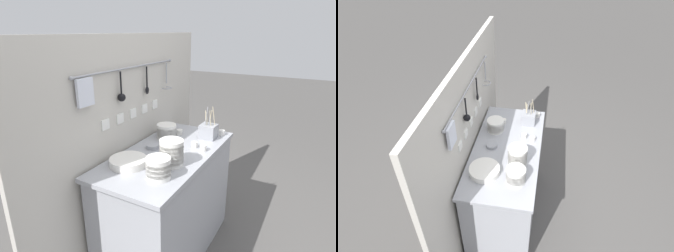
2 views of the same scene
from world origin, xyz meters
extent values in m
plane|color=#514F4C|center=(0.00, 0.00, 0.00)|extent=(20.00, 20.00, 0.00)
cube|color=#9EA0A8|center=(0.00, 0.00, 0.86)|extent=(1.23, 0.59, 0.03)
cube|color=#9EA0A8|center=(0.00, 0.00, 0.42)|extent=(1.18, 0.57, 0.85)
cube|color=#BCB7AD|center=(0.00, 0.33, 0.85)|extent=(2.03, 0.04, 1.70)
cylinder|color=#93969E|center=(0.00, 0.30, 1.47)|extent=(1.12, 0.01, 0.01)
sphere|color=#93969E|center=(-0.56, 0.30, 1.47)|extent=(0.02, 0.02, 0.02)
sphere|color=#93969E|center=(0.56, 0.30, 1.47)|extent=(0.02, 0.02, 0.02)
cube|color=silver|center=(-0.48, 0.29, 1.38)|extent=(0.12, 0.02, 0.16)
cylinder|color=#93969E|center=(-0.48, 0.30, 1.46)|extent=(0.01, 0.01, 0.02)
cylinder|color=black|center=(-0.15, 0.29, 1.38)|extent=(0.01, 0.01, 0.16)
sphere|color=black|center=(-0.15, 0.29, 1.28)|extent=(0.06, 0.06, 0.06)
cylinder|color=#93969E|center=(-0.15, 0.30, 1.46)|extent=(0.01, 0.01, 0.02)
cylinder|color=black|center=(0.17, 0.29, 1.38)|extent=(0.01, 0.01, 0.16)
ellipsoid|color=black|center=(0.17, 0.29, 1.27)|extent=(0.04, 0.02, 0.06)
cylinder|color=#93969E|center=(0.17, 0.30, 1.46)|extent=(0.01, 0.01, 0.02)
cylinder|color=#93969E|center=(0.47, 0.29, 1.37)|extent=(0.01, 0.01, 0.18)
torus|color=#93969E|center=(0.47, 0.29, 1.24)|extent=(0.10, 0.10, 0.01)
cylinder|color=#93969E|center=(0.47, 0.30, 1.46)|extent=(0.01, 0.01, 0.02)
cube|color=white|center=(-0.31, 0.31, 1.13)|extent=(0.07, 0.01, 0.07)
cube|color=white|center=(-0.15, 0.31, 1.13)|extent=(0.07, 0.01, 0.07)
cube|color=white|center=(0.00, 0.31, 1.13)|extent=(0.07, 0.01, 0.07)
cube|color=white|center=(0.15, 0.31, 1.13)|extent=(0.07, 0.01, 0.07)
cube|color=white|center=(0.31, 0.31, 1.13)|extent=(0.07, 0.01, 0.07)
cylinder|color=silver|center=(-0.17, -0.12, 0.90)|extent=(0.16, 0.16, 0.05)
cylinder|color=silver|center=(-0.17, -0.12, 0.93)|extent=(0.16, 0.16, 0.05)
cylinder|color=silver|center=(-0.17, -0.12, 0.95)|extent=(0.16, 0.16, 0.05)
cylinder|color=silver|center=(-0.17, -0.12, 0.98)|extent=(0.16, 0.16, 0.05)
cylinder|color=silver|center=(-0.17, -0.12, 1.00)|extent=(0.16, 0.16, 0.05)
cylinder|color=silver|center=(-0.17, -0.12, 1.03)|extent=(0.16, 0.16, 0.05)
cylinder|color=silver|center=(0.23, 0.15, 0.90)|extent=(0.16, 0.16, 0.04)
cylinder|color=silver|center=(0.23, 0.15, 0.92)|extent=(0.16, 0.16, 0.04)
cylinder|color=silver|center=(0.23, 0.15, 0.95)|extent=(0.16, 0.16, 0.04)
cylinder|color=silver|center=(0.23, 0.15, 0.97)|extent=(0.16, 0.16, 0.04)
cylinder|color=silver|center=(-0.36, -0.13, 0.90)|extent=(0.15, 0.15, 0.05)
cylinder|color=silver|center=(-0.36, -0.13, 0.93)|extent=(0.15, 0.15, 0.05)
cylinder|color=silver|center=(-0.36, -0.13, 0.96)|extent=(0.15, 0.15, 0.05)
cylinder|color=silver|center=(-0.36, -0.13, 0.98)|extent=(0.15, 0.15, 0.05)
cylinder|color=silver|center=(-0.31, 0.13, 0.88)|extent=(0.25, 0.25, 0.01)
cylinder|color=silver|center=(-0.31, 0.13, 0.89)|extent=(0.25, 0.25, 0.01)
cylinder|color=silver|center=(-0.31, 0.13, 0.90)|extent=(0.25, 0.25, 0.01)
cylinder|color=silver|center=(-0.31, 0.13, 0.91)|extent=(0.25, 0.25, 0.01)
cylinder|color=silver|center=(-0.31, 0.13, 0.91)|extent=(0.25, 0.25, 0.01)
cylinder|color=silver|center=(-0.31, 0.13, 0.92)|extent=(0.25, 0.25, 0.01)
cylinder|color=#93969E|center=(0.00, 0.14, 0.89)|extent=(0.10, 0.10, 0.03)
cube|color=#93969E|center=(0.41, -0.15, 0.93)|extent=(0.13, 0.13, 0.11)
cylinder|color=#C6B793|center=(0.42, -0.12, 1.02)|extent=(0.02, 0.03, 0.17)
cylinder|color=#C6B793|center=(0.40, -0.13, 1.02)|extent=(0.03, 0.03, 0.17)
cylinder|color=#C6B793|center=(0.41, -0.13, 1.01)|extent=(0.03, 0.01, 0.16)
cylinder|color=#C6B793|center=(0.42, -0.19, 1.04)|extent=(0.02, 0.03, 0.21)
cylinder|color=#C6B793|center=(0.39, -0.17, 1.03)|extent=(0.02, 0.02, 0.18)
cylinder|color=#93969E|center=(0.38, -0.13, 1.04)|extent=(0.01, 0.03, 0.21)
cylinder|color=#93969E|center=(0.39, -0.16, 1.02)|extent=(0.01, 0.01, 0.16)
cylinder|color=#C6B793|center=(0.40, -0.16, 1.03)|extent=(0.02, 0.03, 0.18)
cylinder|color=silver|center=(0.52, -0.22, 0.90)|extent=(0.05, 0.05, 0.04)
cylinder|color=silver|center=(0.14, -0.21, 0.90)|extent=(0.05, 0.05, 0.04)
cylinder|color=silver|center=(0.17, -0.13, 0.90)|extent=(0.05, 0.05, 0.04)
cylinder|color=silver|center=(0.36, 0.09, 0.90)|extent=(0.05, 0.05, 0.04)
camera|label=1|loc=(-1.64, -0.92, 1.72)|focal=30.00mm
camera|label=2|loc=(-1.81, -0.31, 2.55)|focal=30.00mm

